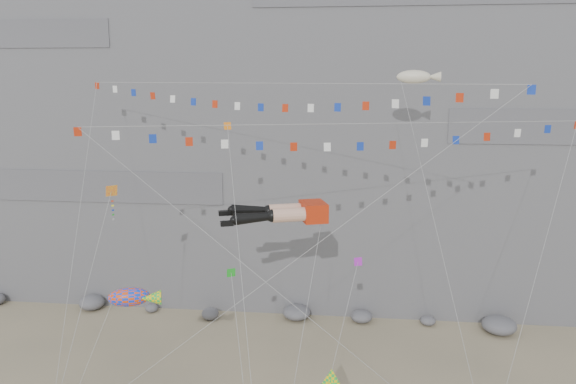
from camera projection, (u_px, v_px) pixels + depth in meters
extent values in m
cube|color=slate|center=(310.00, 51.00, 61.99)|extent=(80.00, 28.00, 50.00)
cube|color=#B5260B|center=(313.00, 211.00, 39.44)|extent=(2.25, 2.64, 1.32)
cylinder|color=tan|center=(288.00, 215.00, 38.41)|extent=(2.43, 1.63, 0.98)
sphere|color=black|center=(272.00, 216.00, 38.18)|extent=(0.90, 0.90, 0.90)
cone|color=black|center=(253.00, 218.00, 37.92)|extent=(2.80, 1.62, 0.91)
cube|color=black|center=(227.00, 223.00, 37.62)|extent=(0.94, 0.64, 0.33)
cylinder|color=tan|center=(285.00, 210.00, 39.68)|extent=(2.43, 1.63, 0.98)
sphere|color=black|center=(269.00, 211.00, 39.45)|extent=(0.90, 0.90, 0.90)
cone|color=black|center=(250.00, 210.00, 39.15)|extent=(2.81, 1.62, 0.98)
cube|color=black|center=(225.00, 213.00, 38.80)|extent=(0.94, 0.64, 0.33)
cylinder|color=gray|center=(295.00, 346.00, 33.26)|extent=(0.03, 0.03, 20.10)
cylinder|color=gray|center=(167.00, 253.00, 36.53)|extent=(0.03, 0.03, 27.10)
cylinder|color=gray|center=(412.00, 286.00, 34.27)|extent=(0.03, 0.03, 21.92)
cylinder|color=gray|center=(80.00, 314.00, 35.68)|extent=(0.03, 0.03, 16.54)
cylinder|color=gray|center=(92.00, 371.00, 34.25)|extent=(0.03, 0.03, 10.14)
cylinder|color=gray|center=(448.00, 245.00, 37.56)|extent=(0.03, 0.03, 25.95)
cylinder|color=gray|center=(242.00, 286.00, 34.70)|extent=(0.03, 0.03, 22.56)
cylinder|color=gray|center=(333.00, 364.00, 34.13)|extent=(0.03, 0.03, 14.35)
cylinder|color=gray|center=(242.00, 376.00, 32.99)|extent=(0.03, 0.03, 13.01)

